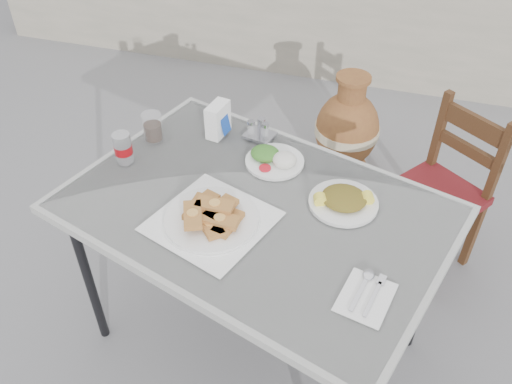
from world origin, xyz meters
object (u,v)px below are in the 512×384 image
(pide_plate, at_px, (211,214))
(napkin_holder, at_px, (218,120))
(condiment_caddy, at_px, (259,131))
(chair, at_px, (441,191))
(salad_rice_plate, at_px, (274,158))
(cola_glass, at_px, (153,128))
(cafe_table, at_px, (255,217))
(soda_can, at_px, (123,148))
(salad_chopped_plate, at_px, (344,200))
(terracotta_urn, at_px, (347,130))

(pide_plate, distance_m, napkin_holder, 0.53)
(condiment_caddy, bearing_deg, chair, 22.87)
(salad_rice_plate, height_order, chair, salad_rice_plate)
(cola_glass, bearing_deg, condiment_caddy, 17.86)
(cafe_table, relative_size, soda_can, 12.31)
(salad_rice_plate, xyz_separation_m, soda_can, (-0.57, -0.16, 0.04))
(cafe_table, relative_size, pide_plate, 3.27)
(salad_rice_plate, height_order, salad_chopped_plate, salad_rice_plate)
(chair, bearing_deg, cafe_table, -96.59)
(cafe_table, bearing_deg, napkin_holder, 125.75)
(chair, bearing_deg, salad_chopped_plate, -84.90)
(salad_rice_plate, relative_size, cola_glass, 1.99)
(terracotta_urn, bearing_deg, salad_chopped_plate, -83.67)
(pide_plate, relative_size, condiment_caddy, 3.44)
(pide_plate, relative_size, cola_glass, 4.07)
(cafe_table, xyz_separation_m, cola_glass, (-0.52, 0.28, 0.11))
(cafe_table, height_order, chair, chair)
(pide_plate, distance_m, condiment_caddy, 0.53)
(salad_rice_plate, distance_m, condiment_caddy, 0.18)
(condiment_caddy, bearing_deg, soda_can, -146.20)
(pide_plate, distance_m, cola_glass, 0.57)
(cafe_table, distance_m, salad_chopped_plate, 0.33)
(pide_plate, relative_size, salad_rice_plate, 2.05)
(terracotta_urn, bearing_deg, napkin_holder, -115.09)
(salad_rice_plate, xyz_separation_m, cola_glass, (-0.52, 0.01, 0.03))
(salad_rice_plate, bearing_deg, cafe_table, -89.66)
(condiment_caddy, bearing_deg, salad_rice_plate, -55.19)
(salad_rice_plate, xyz_separation_m, terracotta_urn, (0.17, 1.07, -0.53))
(cafe_table, distance_m, chair, 1.07)
(salad_chopped_plate, distance_m, chair, 0.86)
(napkin_holder, bearing_deg, salad_chopped_plate, -16.90)
(salad_rice_plate, xyz_separation_m, chair, (0.70, 0.49, -0.40))
(cola_glass, bearing_deg, napkin_holder, 23.86)
(cafe_table, height_order, soda_can, soda_can)
(chair, distance_m, terracotta_urn, 0.80)
(condiment_caddy, distance_m, chair, 0.96)
(salad_rice_plate, bearing_deg, chair, 34.94)
(salad_rice_plate, bearing_deg, condiment_caddy, 124.81)
(chair, relative_size, terracotta_urn, 1.30)
(cola_glass, xyz_separation_m, chair, (1.22, 0.47, -0.43))
(cafe_table, distance_m, condiment_caddy, 0.43)
(salad_chopped_plate, distance_m, cola_glass, 0.85)
(cafe_table, relative_size, chair, 1.81)
(cola_glass, distance_m, chair, 1.38)
(cafe_table, distance_m, salad_rice_plate, 0.27)
(soda_can, xyz_separation_m, napkin_holder, (0.29, 0.28, 0.01))
(cola_glass, height_order, terracotta_urn, cola_glass)
(napkin_holder, bearing_deg, condiment_caddy, 18.03)
(salad_rice_plate, distance_m, napkin_holder, 0.31)
(condiment_caddy, bearing_deg, cola_glass, -162.14)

